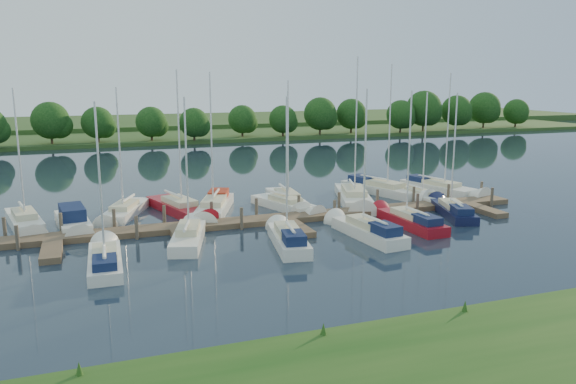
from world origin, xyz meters
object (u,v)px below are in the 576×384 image
object	(u,v)px
sailboat_n_5	(286,206)
dock	(287,221)
sailboat_s_2	(288,240)
sailboat_n_0	(25,223)
motorboat	(73,223)

from	to	relation	value
sailboat_n_5	dock	bearing A→B (deg)	52.26
sailboat_s_2	sailboat_n_0	bearing A→B (deg)	156.08
dock	sailboat_n_0	world-z (taller)	sailboat_n_0
sailboat_n_0	sailboat_n_5	bearing A→B (deg)	164.16
dock	motorboat	xyz separation A→B (m)	(-14.82, 3.87, 0.19)
dock	sailboat_s_2	distance (m)	5.66
sailboat_n_5	sailboat_s_2	bearing A→B (deg)	52.32
dock	sailboat_s_2	size ratio (longest dim) A/B	4.04
sailboat_n_5	sailboat_s_2	world-z (taller)	sailboat_n_5
dock	sailboat_s_2	bearing A→B (deg)	-108.81
sailboat_n_0	sailboat_s_2	distance (m)	19.55
dock	sailboat_n_0	size ratio (longest dim) A/B	3.87
dock	sailboat_n_5	size ratio (longest dim) A/B	4.04
sailboat_n_0	sailboat_n_5	size ratio (longest dim) A/B	1.04
motorboat	sailboat_s_2	world-z (taller)	sailboat_s_2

